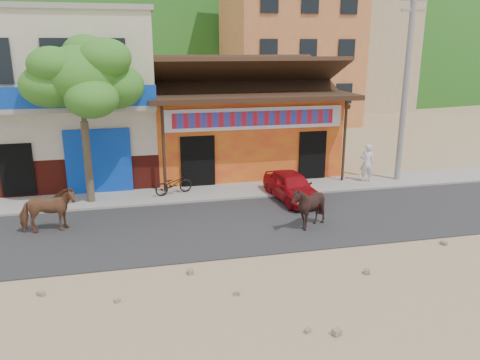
{
  "coord_description": "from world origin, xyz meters",
  "views": [
    {
      "loc": [
        -2.86,
        -11.65,
        5.69
      ],
      "look_at": [
        0.48,
        3.0,
        1.4
      ],
      "focal_mm": 35.0,
      "sensor_mm": 36.0,
      "label": 1
    }
  ],
  "objects_px": {
    "utility_pole": "(406,86)",
    "cow_dark": "(308,207)",
    "tree": "(84,121)",
    "red_car": "(292,186)",
    "cow_tan": "(48,210)",
    "pedestrian": "(367,163)",
    "scooter": "(174,184)"
  },
  "relations": [
    {
      "from": "cow_tan",
      "to": "scooter",
      "type": "height_order",
      "value": "cow_tan"
    },
    {
      "from": "tree",
      "to": "red_car",
      "type": "xyz_separation_m",
      "value": [
        7.44,
        -1.28,
        -2.53
      ]
    },
    {
      "from": "tree",
      "to": "scooter",
      "type": "relative_size",
      "value": 3.88
    },
    {
      "from": "red_car",
      "to": "pedestrian",
      "type": "xyz_separation_m",
      "value": [
        3.87,
        1.5,
        0.34
      ]
    },
    {
      "from": "utility_pole",
      "to": "cow_dark",
      "type": "bearing_deg",
      "value": -143.07
    },
    {
      "from": "utility_pole",
      "to": "scooter",
      "type": "height_order",
      "value": "utility_pole"
    },
    {
      "from": "utility_pole",
      "to": "cow_dark",
      "type": "xyz_separation_m",
      "value": [
        -5.79,
        -4.35,
        -3.36
      ]
    },
    {
      "from": "red_car",
      "to": "scooter",
      "type": "height_order",
      "value": "red_car"
    },
    {
      "from": "cow_tan",
      "to": "red_car",
      "type": "bearing_deg",
      "value": -87.0
    },
    {
      "from": "cow_dark",
      "to": "tree",
      "type": "bearing_deg",
      "value": -110.78
    },
    {
      "from": "utility_pole",
      "to": "cow_tan",
      "type": "height_order",
      "value": "utility_pole"
    },
    {
      "from": "cow_tan",
      "to": "utility_pole",
      "type": "bearing_deg",
      "value": -84.54
    },
    {
      "from": "tree",
      "to": "cow_tan",
      "type": "xyz_separation_m",
      "value": [
        -1.07,
        -2.65,
        -2.36
      ]
    },
    {
      "from": "cow_tan",
      "to": "scooter",
      "type": "relative_size",
      "value": 1.1
    },
    {
      "from": "red_car",
      "to": "cow_tan",
      "type": "bearing_deg",
      "value": -177.46
    },
    {
      "from": "tree",
      "to": "cow_dark",
      "type": "height_order",
      "value": "tree"
    },
    {
      "from": "cow_tan",
      "to": "red_car",
      "type": "distance_m",
      "value": 8.62
    },
    {
      "from": "cow_dark",
      "to": "scooter",
      "type": "height_order",
      "value": "cow_dark"
    },
    {
      "from": "pedestrian",
      "to": "scooter",
      "type": "bearing_deg",
      "value": 13.29
    },
    {
      "from": "red_car",
      "to": "scooter",
      "type": "distance_m",
      "value": 4.59
    },
    {
      "from": "utility_pole",
      "to": "scooter",
      "type": "distance_m",
      "value": 10.34
    },
    {
      "from": "cow_dark",
      "to": "scooter",
      "type": "bearing_deg",
      "value": -128.28
    },
    {
      "from": "utility_pole",
      "to": "scooter",
      "type": "relative_size",
      "value": 5.17
    },
    {
      "from": "red_car",
      "to": "utility_pole",
      "type": "bearing_deg",
      "value": 8.81
    },
    {
      "from": "cow_dark",
      "to": "red_car",
      "type": "relative_size",
      "value": 0.45
    },
    {
      "from": "pedestrian",
      "to": "cow_tan",
      "type": "bearing_deg",
      "value": 26.33
    },
    {
      "from": "cow_dark",
      "to": "red_car",
      "type": "distance_m",
      "value": 2.91
    },
    {
      "from": "cow_tan",
      "to": "tree",
      "type": "bearing_deg",
      "value": -28.05
    },
    {
      "from": "tree",
      "to": "red_car",
      "type": "bearing_deg",
      "value": -9.76
    },
    {
      "from": "tree",
      "to": "utility_pole",
      "type": "relative_size",
      "value": 0.75
    },
    {
      "from": "scooter",
      "to": "cow_dark",
      "type": "bearing_deg",
      "value": -157.7
    },
    {
      "from": "cow_dark",
      "to": "red_car",
      "type": "xyz_separation_m",
      "value": [
        0.43,
        2.87,
        -0.17
      ]
    }
  ]
}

